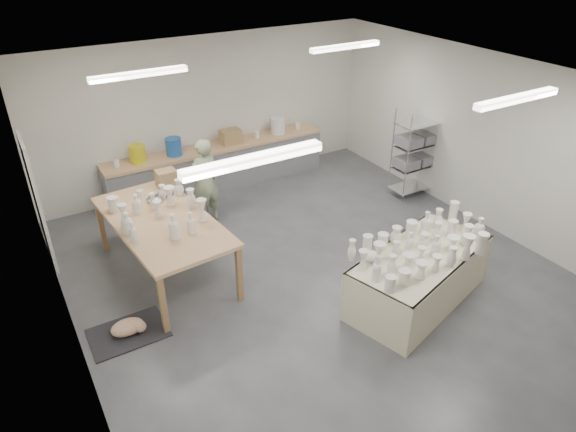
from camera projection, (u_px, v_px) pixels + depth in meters
room at (312, 154)px, 6.99m from camera, size 8.00×8.02×3.00m
back_counter at (218, 165)px, 10.49m from camera, size 4.60×0.60×1.24m
wire_shelf at (416, 151)px, 10.01m from camera, size 0.88×0.48×1.80m
drying_table at (419, 274)px, 7.31m from camera, size 2.47×1.69×1.16m
work_table at (161, 216)px, 7.69m from camera, size 1.51×2.70×1.35m
rug at (128, 333)px, 6.88m from camera, size 1.00×0.70×0.02m
cat at (129, 327)px, 6.83m from camera, size 0.49×0.39×0.19m
potter at (204, 182)px, 9.07m from camera, size 0.65×0.49×1.62m
red_stool at (201, 201)px, 9.52m from camera, size 0.46×0.46×0.34m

